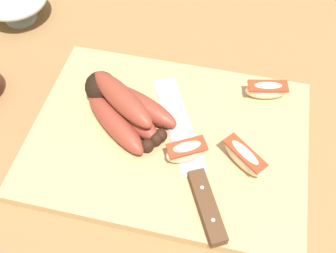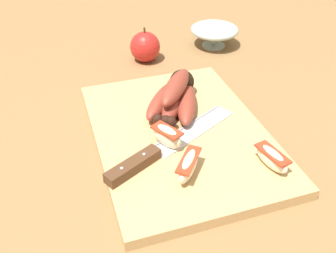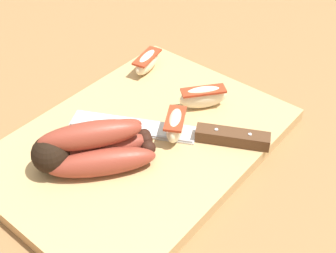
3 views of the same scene
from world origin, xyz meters
name	(u,v)px [view 1 (image 1 of 3)]	position (x,y,z in m)	size (l,w,h in m)	color
ground_plane	(179,153)	(0.00, 0.00, 0.00)	(6.00, 6.00, 0.00)	olive
cutting_board	(168,139)	(0.02, -0.01, 0.01)	(0.40, 0.29, 0.02)	tan
banana_bunch	(123,107)	(0.09, -0.03, 0.04)	(0.16, 0.14, 0.06)	black
chefs_knife	(195,175)	(-0.03, 0.04, 0.03)	(0.15, 0.26, 0.02)	silver
apple_wedge_near	(244,157)	(-0.09, 0.01, 0.04)	(0.07, 0.06, 0.04)	#F4E5C1
apple_wedge_middle	(187,152)	(-0.01, 0.02, 0.04)	(0.06, 0.05, 0.04)	#F4E5C1
apple_wedge_far	(267,90)	(-0.11, -0.12, 0.04)	(0.07, 0.03, 0.03)	#F4E5C1
ceramic_bowl	(16,6)	(0.36, -0.23, 0.03)	(0.12, 0.12, 0.05)	#A8B7AD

